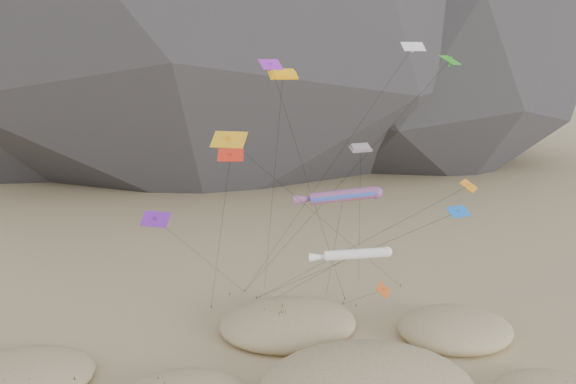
{
  "coord_description": "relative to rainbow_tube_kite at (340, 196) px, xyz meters",
  "views": [
    {
      "loc": [
        -11.42,
        -31.38,
        24.74
      ],
      "look_at": [
        -1.3,
        12.0,
        14.68
      ],
      "focal_mm": 35.0,
      "sensor_mm": 36.0,
      "label": 1
    }
  ],
  "objects": [
    {
      "name": "kite_stakes",
      "position": [
        -1.11,
        10.12,
        -13.57
      ],
      "size": [
        21.81,
        6.65,
        0.3
      ],
      "color": "#3F2D1E",
      "rests_on": "ground"
    },
    {
      "name": "orange_parafoil",
      "position": [
        -4.94,
        0.64,
        9.99
      ],
      "size": [
        2.41,
        13.98,
        24.5
      ],
      "color": "#F5A20C",
      "rests_on": "ground"
    },
    {
      "name": "multi_parafoil",
      "position": [
        1.41,
        -0.92,
        3.98
      ],
      "size": [
        6.75,
        15.25,
        18.42
      ],
      "color": "#FF1A31",
      "rests_on": "ground"
    },
    {
      "name": "rainbow_tube_kite",
      "position": [
        0.0,
        0.0,
        0.0
      ],
      "size": [
        7.75,
        11.42,
        14.59
      ],
      "color": "#FB361A",
      "rests_on": "ground"
    },
    {
      "name": "delta_kites",
      "position": [
        -0.36,
        -2.28,
        4.31
      ],
      "size": [
        28.57,
        20.93,
        26.83
      ],
      "color": "orange",
      "rests_on": "ground"
    },
    {
      "name": "white_tube_kite",
      "position": [
        -0.6,
        -5.01,
        -3.6
      ],
      "size": [
        7.9,
        15.34,
        10.79
      ],
      "color": "white",
      "rests_on": "ground"
    }
  ]
}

